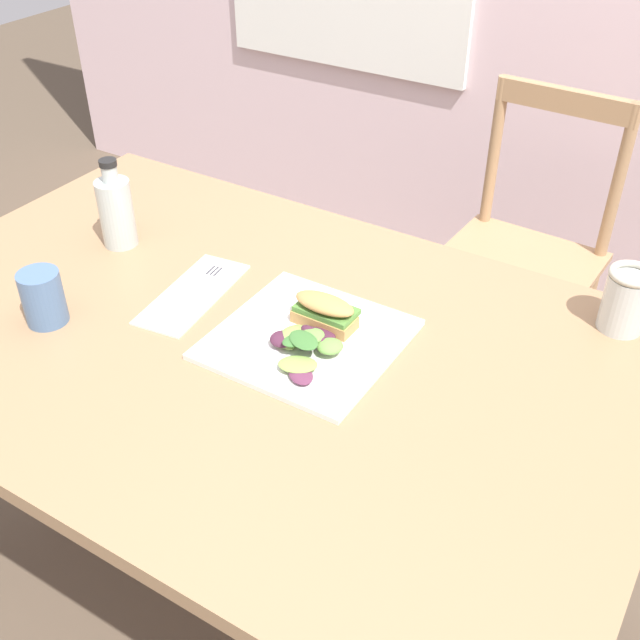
{
  "coord_description": "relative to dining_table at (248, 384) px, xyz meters",
  "views": [
    {
      "loc": [
        0.62,
        -0.72,
        1.53
      ],
      "look_at": [
        0.06,
        0.18,
        0.76
      ],
      "focal_mm": 43.23,
      "sensor_mm": 36.0,
      "label": 1
    }
  ],
  "objects": [
    {
      "name": "mason_jar_iced_tea",
      "position": [
        0.54,
        0.35,
        0.17
      ],
      "size": [
        0.08,
        0.08,
        0.11
      ],
      "color": "#C67528",
      "rests_on": "dining_table"
    },
    {
      "name": "chair_wooden_far",
      "position": [
        0.19,
        0.97,
        -0.18
      ],
      "size": [
        0.42,
        0.42,
        0.87
      ],
      "color": "tan",
      "rests_on": "ground"
    },
    {
      "name": "sandwich_half_front",
      "position": [
        0.11,
        0.08,
        0.15
      ],
      "size": [
        0.11,
        0.06,
        0.06
      ],
      "color": "tan",
      "rests_on": "plate_lunch"
    },
    {
      "name": "dining_table",
      "position": [
        0.0,
        0.0,
        0.0
      ],
      "size": [
        1.38,
        0.9,
        0.74
      ],
      "color": "#997551",
      "rests_on": "ground"
    },
    {
      "name": "napkin_folded",
      "position": [
        -0.15,
        0.05,
        0.12
      ],
      "size": [
        0.13,
        0.26,
        0.0
      ],
      "primitive_type": "cube",
      "rotation": [
        0.0,
        0.0,
        0.13
      ],
      "color": "silver",
      "rests_on": "dining_table"
    },
    {
      "name": "cup_extra_side",
      "position": [
        -0.31,
        -0.15,
        0.16
      ],
      "size": [
        0.07,
        0.07,
        0.1
      ],
      "primitive_type": "cylinder",
      "color": "#4C6B93",
      "rests_on": "dining_table"
    },
    {
      "name": "bottle_cold_brew",
      "position": [
        -0.39,
        0.11,
        0.18
      ],
      "size": [
        0.07,
        0.07,
        0.18
      ],
      "color": "black",
      "rests_on": "dining_table"
    },
    {
      "name": "plate_lunch",
      "position": [
        0.1,
        0.04,
        0.12
      ],
      "size": [
        0.29,
        0.29,
        0.01
      ],
      "primitive_type": "cube",
      "color": "white",
      "rests_on": "dining_table"
    },
    {
      "name": "fork_on_napkin",
      "position": [
        -0.15,
        0.06,
        0.12
      ],
      "size": [
        0.04,
        0.19,
        0.0
      ],
      "color": "silver",
      "rests_on": "napkin_folded"
    },
    {
      "name": "salad_mixed_greens",
      "position": [
        0.12,
        0.0,
        0.14
      ],
      "size": [
        0.14,
        0.15,
        0.04
      ],
      "color": "#84A84C",
      "rests_on": "plate_lunch"
    },
    {
      "name": "ground_plane",
      "position": [
        0.05,
        -0.1,
        -0.62
      ],
      "size": [
        8.64,
        8.64,
        0.0
      ],
      "primitive_type": "plane",
      "color": "brown"
    }
  ]
}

